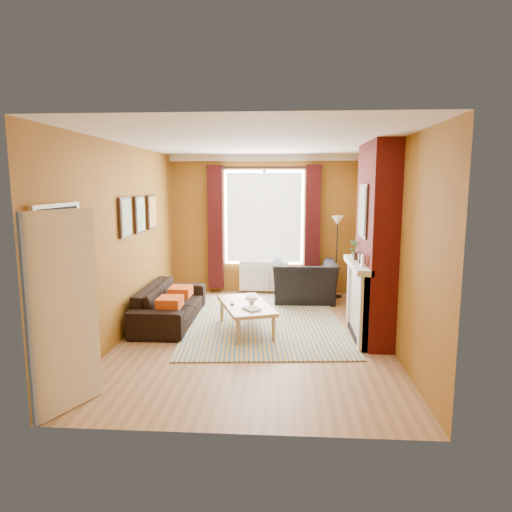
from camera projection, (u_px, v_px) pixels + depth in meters
The scene contains 12 objects.
ground at pixel (255, 335), 6.81m from camera, with size 5.50×5.50×0.00m, color olive.
room_walls at pixel (299, 241), 6.82m from camera, with size 3.82×5.54×2.83m.
striped_rug at pixel (264, 321), 7.43m from camera, with size 2.78×3.64×0.02m.
sofa at pixel (170, 303), 7.42m from camera, with size 2.07×0.81×0.60m, color black.
armchair at pixel (304, 282), 8.67m from camera, with size 1.19×1.04×0.78m, color black.
coffee_table at pixel (246, 307), 6.91m from camera, with size 1.03×1.43×0.43m.
wicker_stool at pixel (296, 285), 9.10m from camera, with size 0.37×0.37×0.45m.
floor_lamp at pixel (337, 233), 8.88m from camera, with size 0.31×0.31×1.61m.
book_a at pixel (246, 310), 6.52m from camera, with size 0.20×0.27×0.03m, color #999999.
book_b at pixel (246, 297), 7.28m from camera, with size 0.19×0.27×0.02m, color #999999.
mug at pixel (252, 303), 6.77m from camera, with size 0.09×0.09×0.08m, color #999999.
tv_remote at pixel (232, 303), 6.88m from camera, with size 0.08×0.17×0.02m.
Camera 1 is at (0.45, -6.53, 2.22)m, focal length 32.00 mm.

